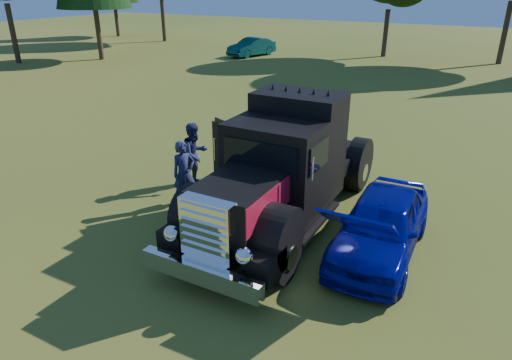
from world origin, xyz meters
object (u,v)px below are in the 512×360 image
object	(u,v)px
spectator_near	(184,173)
distant_teal_car	(252,47)
spectator_far	(195,154)
diamond_t_truck	(282,173)
hotrod_coupe	(381,225)

from	to	relation	value
spectator_near	distant_teal_car	distance (m)	25.58
spectator_near	distant_teal_car	world-z (taller)	spectator_near
spectator_near	spectator_far	distance (m)	1.27
diamond_t_truck	hotrod_coupe	distance (m)	2.51
spectator_near	spectator_far	bearing A→B (deg)	49.15
distant_teal_car	hotrod_coupe	bearing A→B (deg)	-39.60
spectator_far	distant_teal_car	size ratio (longest dim) A/B	0.44
spectator_far	distant_teal_car	world-z (taller)	spectator_far
diamond_t_truck	spectator_near	xyz separation A→B (m)	(-2.64, -0.28, -0.43)
hotrod_coupe	diamond_t_truck	bearing A→B (deg)	174.84
hotrod_coupe	spectator_near	xyz separation A→B (m)	(-5.07, -0.06, 0.17)
hotrod_coupe	spectator_far	size ratio (longest dim) A/B	2.32
spectator_near	spectator_far	world-z (taller)	spectator_far
spectator_near	distant_teal_car	size ratio (longest dim) A/B	0.41
spectator_near	spectator_far	size ratio (longest dim) A/B	0.94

